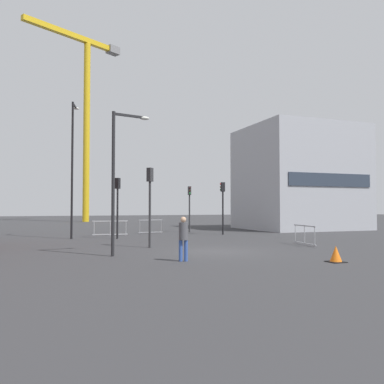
{
  "coord_description": "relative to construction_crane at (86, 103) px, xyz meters",
  "views": [
    {
      "loc": [
        -7.7,
        -17.16,
        2.07
      ],
      "look_at": [
        0.0,
        3.43,
        2.88
      ],
      "focal_mm": 37.78,
      "sensor_mm": 36.0,
      "label": 1
    }
  ],
  "objects": [
    {
      "name": "ground",
      "position": [
        2.09,
        -40.32,
        -16.55
      ],
      "size": [
        160.0,
        160.0,
        0.0
      ],
      "primitive_type": "plane",
      "color": "#333335"
    },
    {
      "name": "office_block",
      "position": [
        17.09,
        -25.5,
        -11.81
      ],
      "size": [
        9.89,
        8.98,
        9.47
      ],
      "color": "#A8AAB2",
      "rests_on": "ground"
    },
    {
      "name": "construction_crane",
      "position": [
        0.0,
        0.0,
        0.0
      ],
      "size": [
        13.48,
        7.97,
        25.96
      ],
      "color": "gold",
      "rests_on": "ground"
    },
    {
      "name": "streetlamp_tall",
      "position": [
        -3.73,
        -30.21,
        -11.46
      ],
      "size": [
        0.59,
        1.43,
        8.91
      ],
      "color": "black",
      "rests_on": "ground"
    },
    {
      "name": "streetlamp_short",
      "position": [
        -2.56,
        -40.39,
        -12.88
      ],
      "size": [
        1.7,
        0.5,
        6.11
      ],
      "color": "#232326",
      "rests_on": "ground"
    },
    {
      "name": "traffic_light_verge",
      "position": [
        5.71,
        -26.62,
        -14.02
      ],
      "size": [
        0.28,
        0.39,
        3.74
      ],
      "color": "#2D2D30",
      "rests_on": "ground"
    },
    {
      "name": "traffic_light_near",
      "position": [
        -0.43,
        -37.54,
        -13.83
      ],
      "size": [
        0.37,
        0.36,
        4.05
      ],
      "color": "#2D2D30",
      "rests_on": "ground"
    },
    {
      "name": "traffic_light_island",
      "position": [
        7.11,
        -30.03,
        -13.92
      ],
      "size": [
        0.38,
        0.27,
        3.9
      ],
      "color": "black",
      "rests_on": "ground"
    },
    {
      "name": "traffic_light_far",
      "position": [
        -0.97,
        -31.25,
        -13.9
      ],
      "size": [
        0.37,
        0.37,
        3.94
      ],
      "color": "black",
      "rests_on": "ground"
    },
    {
      "name": "pedestrian_walking",
      "position": [
        -0.53,
        -42.95,
        -15.57
      ],
      "size": [
        0.34,
        0.34,
        1.69
      ],
      "color": "#33519E",
      "rests_on": "ground"
    },
    {
      "name": "safety_barrier_mid_span",
      "position": [
        7.69,
        -39.22,
        -15.99
      ],
      "size": [
        0.41,
        2.37,
        1.08
      ],
      "color": "#9EA0A5",
      "rests_on": "ground"
    },
    {
      "name": "safety_barrier_rear",
      "position": [
        -0.96,
        -28.33,
        -15.99
      ],
      "size": [
        2.49,
        0.27,
        1.08
      ],
      "color": "#B2B5BA",
      "rests_on": "ground"
    },
    {
      "name": "safety_barrier_front",
      "position": [
        2.36,
        -27.0,
        -15.99
      ],
      "size": [
        1.98,
        0.34,
        1.08
      ],
      "color": "gray",
      "rests_on": "ground"
    },
    {
      "name": "traffic_cone_orange",
      "position": [
        4.73,
        -45.19,
        -16.27
      ],
      "size": [
        0.6,
        0.6,
        0.61
      ],
      "color": "black",
      "rests_on": "ground"
    }
  ]
}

